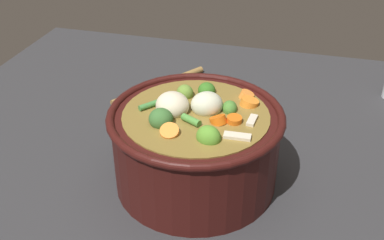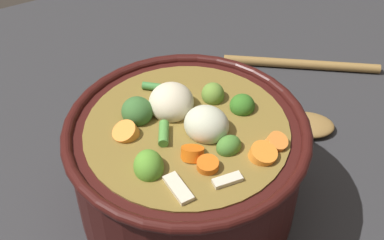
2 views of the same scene
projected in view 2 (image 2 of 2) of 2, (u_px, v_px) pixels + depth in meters
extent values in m
plane|color=#2D2D30|center=(187.00, 203.00, 0.63)|extent=(1.10, 1.10, 0.00)
cylinder|color=#38110F|center=(187.00, 169.00, 0.59)|extent=(0.25, 0.25, 0.12)
torus|color=#38110F|center=(187.00, 130.00, 0.55)|extent=(0.26, 0.26, 0.01)
cylinder|color=olive|center=(187.00, 166.00, 0.59)|extent=(0.21, 0.21, 0.11)
ellipsoid|color=#346F21|center=(244.00, 107.00, 0.57)|extent=(0.04, 0.04, 0.02)
ellipsoid|color=#477E2F|center=(229.00, 146.00, 0.52)|extent=(0.03, 0.03, 0.02)
ellipsoid|color=olive|center=(213.00, 94.00, 0.58)|extent=(0.03, 0.03, 0.03)
ellipsoid|color=#58952D|center=(149.00, 167.00, 0.50)|extent=(0.04, 0.04, 0.03)
ellipsoid|color=#3A6B31|center=(137.00, 111.00, 0.56)|extent=(0.03, 0.03, 0.03)
cylinder|color=orange|center=(263.00, 155.00, 0.52)|extent=(0.04, 0.04, 0.02)
cylinder|color=orange|center=(126.00, 133.00, 0.54)|extent=(0.03, 0.03, 0.02)
cylinder|color=orange|center=(192.00, 153.00, 0.52)|extent=(0.03, 0.03, 0.02)
cylinder|color=orange|center=(276.00, 143.00, 0.53)|extent=(0.03, 0.03, 0.02)
cylinder|color=orange|center=(208.00, 166.00, 0.51)|extent=(0.03, 0.03, 0.01)
ellipsoid|color=beige|center=(172.00, 102.00, 0.56)|extent=(0.07, 0.07, 0.04)
ellipsoid|color=beige|center=(206.00, 125.00, 0.54)|extent=(0.06, 0.06, 0.04)
cylinder|color=#4D8F3B|center=(165.00, 135.00, 0.53)|extent=(0.03, 0.02, 0.01)
cylinder|color=#41833D|center=(159.00, 87.00, 0.59)|extent=(0.03, 0.03, 0.01)
cube|color=beige|center=(178.00, 188.00, 0.49)|extent=(0.04, 0.02, 0.00)
cube|color=beige|center=(227.00, 181.00, 0.49)|extent=(0.01, 0.03, 0.00)
ellipsoid|color=olive|center=(306.00, 125.00, 0.72)|extent=(0.09, 0.09, 0.02)
cylinder|color=olive|center=(301.00, 64.00, 0.82)|extent=(0.15, 0.21, 0.01)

